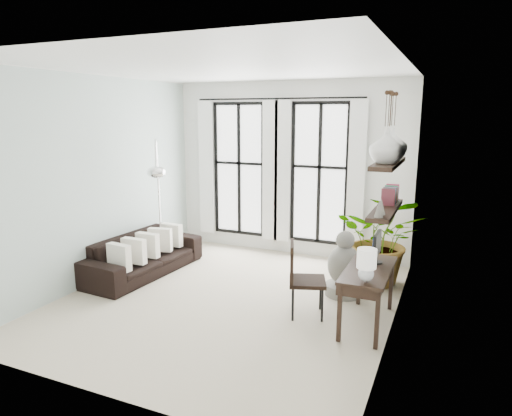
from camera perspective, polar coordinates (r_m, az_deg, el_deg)
The scene contains 16 objects.
floor at distance 6.68m, azimuth -3.42°, elevation -11.35°, with size 5.00×5.00×0.00m, color beige.
ceiling at distance 6.17m, azimuth -3.80°, elevation 17.12°, with size 5.00×5.00×0.00m, color white.
wall_left at distance 7.52m, azimuth -19.08°, elevation 3.31°, with size 5.00×5.00×0.00m, color #ADC1BB.
wall_right at distance 5.59m, azimuth 17.39°, elevation 0.69°, with size 5.00×5.00×0.00m, color white.
wall_back at distance 8.51m, azimuth 4.11°, elevation 4.84°, with size 4.50×4.50×0.00m, color white.
windows at distance 8.52m, azimuth 2.67°, elevation 4.59°, with size 3.26×0.13×2.65m.
wall_shelves at distance 5.61m, azimuth 16.09°, elevation 2.14°, with size 0.25×1.30×0.60m.
sofa at distance 7.83m, azimuth -13.92°, elevation -5.69°, with size 2.19×0.86×0.64m, color black.
throw_pillows at distance 7.72m, azimuth -13.39°, elevation -4.52°, with size 0.40×1.52×0.40m.
plant at distance 7.31m, azimuth 15.48°, elevation -3.80°, with size 1.29×1.11×1.43m, color #2D7228.
desk at distance 5.80m, azimuth 13.78°, elevation -7.89°, with size 0.53×1.26×1.14m.
desk_chair at distance 6.03m, azimuth 5.60°, elevation -8.26°, with size 0.59×0.59×0.99m.
arc_lamp at distance 7.75m, azimuth -12.26°, elevation 4.57°, with size 0.71×0.91×2.22m.
buddha at distance 6.82m, azimuth 10.95°, elevation -7.41°, with size 0.54×0.54×0.97m.
vase_a at distance 5.27m, azimuth 15.99°, elevation 7.44°, with size 0.37×0.37×0.38m, color white.
vase_b at distance 5.66m, azimuth 16.55°, elevation 7.68°, with size 0.37×0.37×0.38m, color white.
Camera 1 is at (2.81, -5.47, 2.62)m, focal length 32.00 mm.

